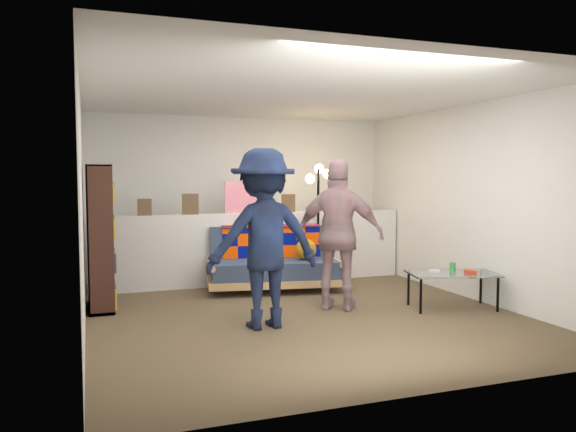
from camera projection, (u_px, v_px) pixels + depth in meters
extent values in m
plane|color=brown|center=(300.00, 312.00, 6.24)|extent=(5.00, 5.00, 0.00)
cube|color=silver|center=(241.00, 197.00, 8.50)|extent=(4.50, 0.10, 2.40)
cube|color=silver|center=(82.00, 209.00, 5.40)|extent=(0.10, 5.00, 2.40)
cube|color=silver|center=(470.00, 202.00, 6.91)|extent=(0.10, 5.00, 2.40)
cube|color=white|center=(300.00, 94.00, 6.07)|extent=(4.50, 5.00, 0.10)
cube|color=silver|center=(254.00, 248.00, 7.90)|extent=(4.45, 0.15, 1.00)
cube|color=brown|center=(145.00, 207.00, 7.33)|extent=(0.18, 0.02, 0.22)
cube|color=brown|center=(190.00, 204.00, 7.53)|extent=(0.22, 0.02, 0.28)
cube|color=white|center=(241.00, 197.00, 7.76)|extent=(0.45, 0.02, 0.45)
cube|color=brown|center=(288.00, 203.00, 8.00)|extent=(0.20, 0.02, 0.26)
cube|color=brown|center=(339.00, 204.00, 8.27)|extent=(0.16, 0.02, 0.20)
cube|color=tan|center=(275.00, 280.00, 7.43)|extent=(1.86, 1.07, 0.09)
cube|color=#33435C|center=(275.00, 269.00, 7.38)|extent=(1.75, 0.92, 0.22)
cube|color=#33435C|center=(271.00, 245.00, 7.70)|extent=(1.68, 0.49, 0.52)
cylinder|color=tan|center=(211.00, 265.00, 7.27)|extent=(0.21, 0.79, 0.08)
cylinder|color=tan|center=(335.00, 261.00, 7.56)|extent=(0.21, 0.79, 0.08)
cube|color=navy|center=(272.00, 246.00, 7.62)|extent=(1.34, 0.32, 0.48)
cube|color=navy|center=(271.00, 226.00, 7.72)|extent=(1.36, 0.45, 0.03)
sphere|color=orange|center=(306.00, 249.00, 7.43)|extent=(0.28, 0.28, 0.28)
cube|color=black|center=(88.00, 238.00, 6.35)|extent=(0.02, 0.82, 1.64)
cube|color=black|center=(100.00, 241.00, 6.01)|extent=(0.27, 0.02, 1.64)
cube|color=black|center=(99.00, 234.00, 6.77)|extent=(0.27, 0.02, 1.64)
cube|color=black|center=(98.00, 166.00, 6.33)|extent=(0.27, 0.82, 0.02)
cube|color=black|center=(101.00, 306.00, 6.45)|extent=(0.27, 0.82, 0.04)
cube|color=black|center=(100.00, 270.00, 6.42)|extent=(0.27, 0.78, 0.02)
cube|color=black|center=(100.00, 237.00, 6.39)|extent=(0.27, 0.78, 0.02)
cube|color=black|center=(99.00, 204.00, 6.36)|extent=(0.27, 0.78, 0.02)
cube|color=#B82430|center=(103.00, 292.00, 6.44)|extent=(0.20, 0.76, 0.27)
cube|color=#2565A3|center=(102.00, 258.00, 6.41)|extent=(0.20, 0.76, 0.25)
cube|color=gold|center=(101.00, 224.00, 6.39)|extent=(0.20, 0.76, 0.27)
cube|color=green|center=(100.00, 191.00, 6.36)|extent=(0.20, 0.76, 0.25)
cylinder|color=black|center=(421.00, 296.00, 6.16)|extent=(0.04, 0.04, 0.39)
cylinder|color=black|center=(498.00, 294.00, 6.25)|extent=(0.04, 0.04, 0.39)
cylinder|color=black|center=(409.00, 288.00, 6.59)|extent=(0.04, 0.04, 0.39)
cylinder|color=black|center=(481.00, 287.00, 6.68)|extent=(0.04, 0.04, 0.39)
cube|color=silver|center=(452.00, 274.00, 6.41)|extent=(1.09, 0.76, 0.02)
cube|color=silver|center=(434.00, 271.00, 6.43)|extent=(0.13, 0.08, 0.03)
cube|color=#DA4526|center=(470.00, 272.00, 6.34)|extent=(0.13, 0.16, 0.04)
cylinder|color=green|center=(453.00, 267.00, 6.52)|extent=(0.08, 0.08, 0.10)
cylinder|color=black|center=(318.00, 281.00, 8.04)|extent=(0.29, 0.29, 0.03)
cylinder|color=black|center=(318.00, 226.00, 7.99)|extent=(0.04, 0.04, 1.62)
sphere|color=#FFC672|center=(310.00, 179.00, 7.99)|extent=(0.13, 0.13, 0.13)
sphere|color=#FFC672|center=(328.00, 174.00, 7.91)|extent=(0.13, 0.13, 0.13)
sphere|color=#FFC672|center=(319.00, 169.00, 8.05)|extent=(0.13, 0.13, 0.13)
imported|color=black|center=(264.00, 238.00, 5.58)|extent=(1.17, 0.70, 1.79)
imported|color=#CA828B|center=(339.00, 235.00, 6.33)|extent=(1.06, 0.91, 1.70)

